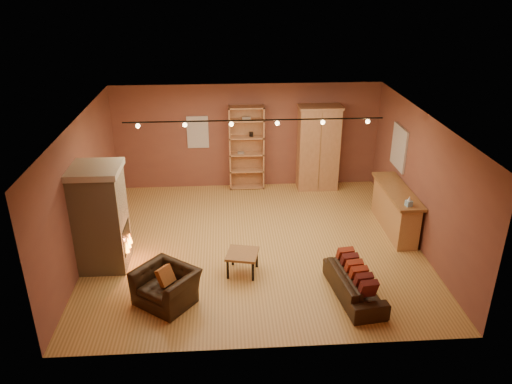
{
  "coord_description": "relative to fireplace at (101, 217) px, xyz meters",
  "views": [
    {
      "loc": [
        -0.61,
        -9.41,
        5.49
      ],
      "look_at": [
        0.03,
        0.2,
        1.15
      ],
      "focal_mm": 35.0,
      "sensor_mm": 36.0,
      "label": 1
    }
  ],
  "objects": [
    {
      "name": "right_wall",
      "position": [
        6.54,
        0.6,
        0.34
      ],
      "size": [
        0.02,
        6.5,
        2.8
      ],
      "primitive_type": "cube",
      "color": "brown",
      "rests_on": "floor"
    },
    {
      "name": "armoire",
      "position": [
        4.91,
        3.56,
        0.08
      ],
      "size": [
        1.12,
        0.64,
        2.27
      ],
      "color": "tan",
      "rests_on": "floor"
    },
    {
      "name": "ceiling",
      "position": [
        3.04,
        0.6,
        1.74
      ],
      "size": [
        7.0,
        7.0,
        0.0
      ],
      "primitive_type": "plane",
      "rotation": [
        3.14,
        0.0,
        0.0
      ],
      "color": "brown",
      "rests_on": "back_wall"
    },
    {
      "name": "fireplace",
      "position": [
        0.0,
        0.0,
        0.0
      ],
      "size": [
        1.01,
        0.98,
        2.12
      ],
      "color": "tan",
      "rests_on": "floor"
    },
    {
      "name": "floor",
      "position": [
        3.04,
        0.6,
        -1.06
      ],
      "size": [
        7.0,
        7.0,
        0.0
      ],
      "primitive_type": "plane",
      "color": "#B0823E",
      "rests_on": "ground"
    },
    {
      "name": "armchair",
      "position": [
        1.33,
        -1.34,
        -0.62
      ],
      "size": [
        1.19,
        1.13,
        0.87
      ],
      "rotation": [
        0.0,
        0.0,
        -0.66
      ],
      "color": "black",
      "rests_on": "floor"
    },
    {
      "name": "back_wall",
      "position": [
        3.04,
        3.85,
        0.34
      ],
      "size": [
        7.0,
        0.02,
        2.8
      ],
      "primitive_type": "cube",
      "color": "brown",
      "rests_on": "floor"
    },
    {
      "name": "back_window",
      "position": [
        1.74,
        3.83,
        0.49
      ],
      "size": [
        0.56,
        0.04,
        0.86
      ],
      "primitive_type": "cube",
      "color": "silver",
      "rests_on": "back_wall"
    },
    {
      "name": "tissue_box",
      "position": [
        6.19,
        0.22,
        0.03
      ],
      "size": [
        0.16,
        0.16,
        0.23
      ],
      "rotation": [
        0.0,
        0.0,
        0.25
      ],
      "color": "#87BDD9",
      "rests_on": "bar_counter"
    },
    {
      "name": "right_window",
      "position": [
        6.51,
        2.0,
        0.59
      ],
      "size": [
        0.05,
        0.9,
        1.0
      ],
      "primitive_type": "cube",
      "color": "silver",
      "rests_on": "right_wall"
    },
    {
      "name": "loveseat",
      "position": [
        4.72,
        -1.39,
        -0.71
      ],
      "size": [
        0.7,
        1.7,
        0.72
      ],
      "rotation": [
        0.0,
        0.0,
        1.7
      ],
      "color": "black",
      "rests_on": "floor"
    },
    {
      "name": "left_wall",
      "position": [
        -0.46,
        0.6,
        0.34
      ],
      "size": [
        0.02,
        6.5,
        2.8
      ],
      "primitive_type": "cube",
      "color": "brown",
      "rests_on": "floor"
    },
    {
      "name": "bookcase",
      "position": [
        3.01,
        3.73,
        0.09
      ],
      "size": [
        0.92,
        0.36,
        2.26
      ],
      "color": "tan",
      "rests_on": "floor"
    },
    {
      "name": "coffee_table",
      "position": [
        2.72,
        -0.49,
        -0.68
      ],
      "size": [
        0.7,
        0.7,
        0.45
      ],
      "rotation": [
        0.0,
        0.0,
        -0.22
      ],
      "color": "#9A6838",
      "rests_on": "floor"
    },
    {
      "name": "track_rail",
      "position": [
        3.04,
        0.8,
        1.63
      ],
      "size": [
        5.2,
        0.09,
        0.13
      ],
      "color": "black",
      "rests_on": "ceiling"
    },
    {
      "name": "bar_counter",
      "position": [
        6.24,
        1.06,
        -0.55
      ],
      "size": [
        0.57,
        2.09,
        1.0
      ],
      "color": "tan",
      "rests_on": "floor"
    }
  ]
}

